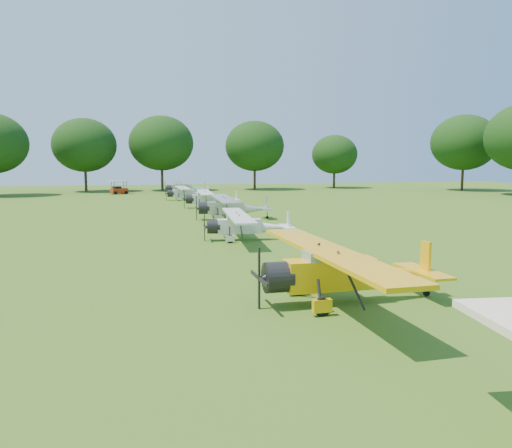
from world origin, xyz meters
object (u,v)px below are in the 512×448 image
at_px(aircraft_6, 187,192).
at_px(aircraft_2, 344,268).
at_px(aircraft_3, 246,224).
at_px(aircraft_4, 231,206).
at_px(golf_cart, 119,190).
at_px(aircraft_7, 185,187).
at_px(aircraft_5, 210,198).

bearing_deg(aircraft_6, aircraft_2, -89.58).
distance_m(aircraft_3, aircraft_4, 11.66).
distance_m(aircraft_3, golf_cart, 50.10).
height_order(aircraft_4, golf_cart, golf_cart).
relative_size(aircraft_6, aircraft_7, 0.91).
relative_size(aircraft_7, golf_cart, 3.65).
height_order(aircraft_2, aircraft_5, aircraft_2).
bearing_deg(aircraft_7, aircraft_4, -89.12).
bearing_deg(aircraft_3, golf_cart, 105.88).
distance_m(aircraft_6, aircraft_7, 10.69).
xyz_separation_m(aircraft_6, golf_cart, (-9.10, 14.74, -0.38)).
bearing_deg(golf_cart, aircraft_6, -81.10).
bearing_deg(golf_cart, aircraft_4, -96.88).
height_order(aircraft_4, aircraft_6, aircraft_4).
bearing_deg(aircraft_7, aircraft_6, -94.48).
distance_m(aircraft_2, aircraft_5, 37.79).
distance_m(aircraft_4, aircraft_7, 33.52).
bearing_deg(aircraft_2, aircraft_5, 88.07).
bearing_deg(aircraft_4, aircraft_7, 93.97).
xyz_separation_m(aircraft_5, aircraft_7, (-0.69, 22.17, 0.06)).
height_order(aircraft_5, aircraft_6, aircraft_5).
height_order(aircraft_6, golf_cart, golf_cart).
height_order(aircraft_5, aircraft_7, aircraft_7).
relative_size(aircraft_5, aircraft_7, 0.96).
xyz_separation_m(aircraft_5, golf_cart, (-10.50, 26.24, -0.42)).
xyz_separation_m(aircraft_4, aircraft_6, (-1.62, 22.84, -0.13)).
distance_m(aircraft_3, aircraft_6, 34.45).
xyz_separation_m(aircraft_6, aircraft_7, (0.71, 10.67, 0.10)).
bearing_deg(aircraft_4, golf_cart, 108.33).
bearing_deg(aircraft_6, aircraft_4, -86.45).
distance_m(aircraft_2, aircraft_4, 26.46).
height_order(aircraft_2, golf_cart, aircraft_2).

